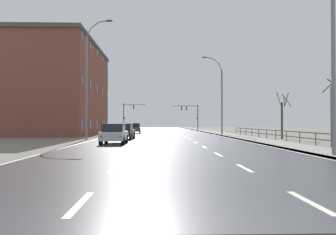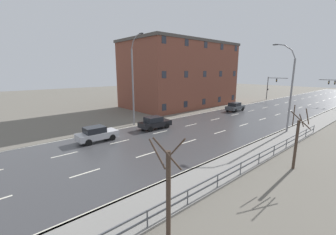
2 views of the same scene
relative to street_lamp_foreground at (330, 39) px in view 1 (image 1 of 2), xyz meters
name	(u,v)px [view 1 (image 1 of 2)]	position (x,y,z in m)	size (l,w,h in m)	color
ground_plane	(163,134)	(-7.43, 36.67, -5.68)	(160.00, 160.00, 0.12)	#666056
road_asphalt_strip	(162,132)	(-7.43, 48.66, -5.61)	(14.00, 120.00, 0.03)	#3D3D3F
sidewalk_right	(207,131)	(1.00, 48.67, -5.56)	(3.00, 120.00, 0.12)	gray
guardrail	(287,134)	(2.42, 12.19, -4.92)	(0.07, 37.41, 1.00)	#515459
street_lamp_foreground	(330,39)	(0.00, 0.00, 0.00)	(2.74, 0.24, 11.54)	slate
street_lamp_midground	(220,97)	(-0.02, 29.02, -0.61)	(2.69, 0.24, 10.28)	slate
street_lamp_left_bank	(88,81)	(-14.88, 17.41, 0.04)	(2.55, 0.24, 11.58)	slate
traffic_signal_right	(191,113)	(-0.95, 59.02, -1.77)	(5.49, 0.36, 5.53)	#38383A
traffic_signal_left	(128,113)	(-14.47, 57.25, -1.87)	(4.73, 0.36, 5.71)	#38383A
car_distant	(114,134)	(-11.55, 10.61, -4.82)	(1.87, 4.12, 1.57)	#B7B7BC
car_far_left	(135,128)	(-11.70, 36.88, -4.82)	(1.96, 4.17, 1.57)	#474C51
car_far_right	(124,131)	(-11.52, 18.21, -4.82)	(1.99, 4.18, 1.57)	black
brick_building	(51,89)	(-23.53, 34.44, 0.83)	(13.34, 22.83, 12.89)	brown
bare_tree_near	(332,113)	(3.67, 7.03, -3.32)	(1.35, 1.33, 4.87)	#423328
bare_tree_mid	(282,117)	(4.46, 18.82, -3.43)	(1.39, 1.48, 4.75)	#423328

